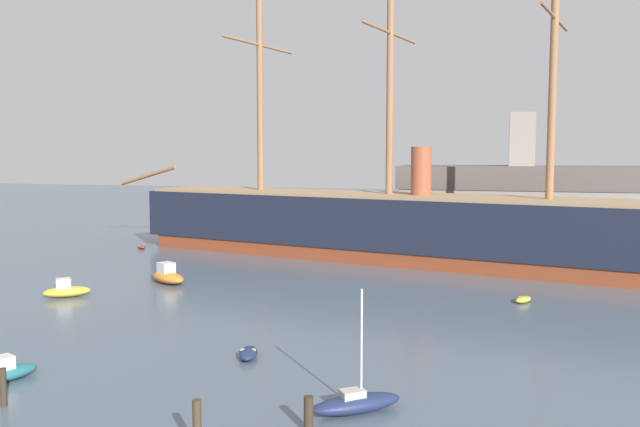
# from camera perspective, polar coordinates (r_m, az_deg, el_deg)

# --- Properties ---
(tall_ship) EXTENTS (76.00, 24.64, 37.08)m
(tall_ship) POSITION_cam_1_polar(r_m,az_deg,el_deg) (76.37, 5.96, -1.01)
(tall_ship) COLOR brown
(tall_ship) RESTS_ON ground
(motorboat_foreground_left) EXTENTS (2.59, 3.61, 1.40)m
(motorboat_foreground_left) POSITION_cam_1_polar(r_m,az_deg,el_deg) (40.78, -25.48, -12.25)
(motorboat_foreground_left) COLOR #236670
(motorboat_foreground_left) RESTS_ON ground
(sailboat_foreground_right) EXTENTS (4.50, 3.92, 6.01)m
(sailboat_foreground_right) POSITION_cam_1_polar(r_m,az_deg,el_deg) (32.83, 3.18, -16.01)
(sailboat_foreground_right) COLOR #1E284C
(sailboat_foreground_right) RESTS_ON ground
(dinghy_near_centre) EXTENTS (1.68, 2.69, 0.59)m
(dinghy_near_centre) POSITION_cam_1_polar(r_m,az_deg,el_deg) (41.04, -6.22, -11.92)
(dinghy_near_centre) COLOR #1E284C
(dinghy_near_centre) RESTS_ON ground
(motorboat_mid_left) EXTENTS (4.05, 3.67, 1.63)m
(motorboat_mid_left) POSITION_cam_1_polar(r_m,az_deg,el_deg) (61.16, -21.08, -6.22)
(motorboat_mid_left) COLOR gold
(motorboat_mid_left) RESTS_ON ground
(motorboat_alongside_bow) EXTENTS (4.97, 4.09, 1.95)m
(motorboat_alongside_bow) POSITION_cam_1_polar(r_m,az_deg,el_deg) (64.65, -13.03, -5.29)
(motorboat_alongside_bow) COLOR orange
(motorboat_alongside_bow) RESTS_ON ground
(dinghy_alongside_stern) EXTENTS (1.82, 2.29, 0.50)m
(dinghy_alongside_stern) POSITION_cam_1_polar(r_m,az_deg,el_deg) (57.65, 17.17, -7.12)
(dinghy_alongside_stern) COLOR gold
(dinghy_alongside_stern) RESTS_ON ground
(dinghy_far_left) EXTENTS (2.10, 2.15, 0.50)m
(dinghy_far_left) POSITION_cam_1_polar(r_m,az_deg,el_deg) (88.47, -15.19, -2.78)
(dinghy_far_left) COLOR #B22D28
(dinghy_far_left) RESTS_ON ground
(mooring_piling_nearest) EXTENTS (0.37, 0.37, 2.24)m
(mooring_piling_nearest) POSITION_cam_1_polar(r_m,az_deg,el_deg) (29.17, -10.59, -17.62)
(mooring_piling_nearest) COLOR #423323
(mooring_piling_nearest) RESTS_ON ground
(mooring_piling_left_pair) EXTENTS (0.32, 0.32, 1.91)m
(mooring_piling_left_pair) POSITION_cam_1_polar(r_m,az_deg,el_deg) (36.84, -25.71, -13.39)
(mooring_piling_left_pair) COLOR #382B1E
(mooring_piling_left_pair) RESTS_ON ground
(mooring_piling_right_pair) EXTENTS (0.43, 0.43, 1.62)m
(mooring_piling_right_pair) POSITION_cam_1_polar(r_m,az_deg,el_deg) (30.69, -1.00, -16.95)
(mooring_piling_right_pair) COLOR #382B1E
(mooring_piling_right_pair) RESTS_ON ground
(dockside_warehouse_right) EXTENTS (49.48, 13.87, 17.54)m
(dockside_warehouse_right) POSITION_cam_1_polar(r_m,az_deg,el_deg) (90.71, 21.49, 0.48)
(dockside_warehouse_right) COLOR #565659
(dockside_warehouse_right) RESTS_ON ground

